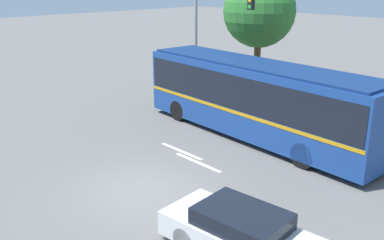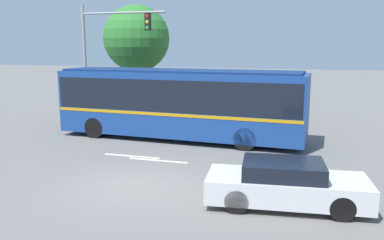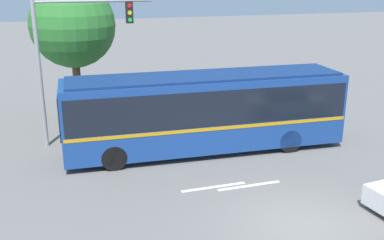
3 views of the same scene
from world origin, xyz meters
name	(u,v)px [view 3 (image 3 of 3)]	position (x,y,z in m)	size (l,w,h in m)	color
ground_plane	(301,225)	(0.00, 0.00, 0.00)	(140.00, 140.00, 0.00)	slate
city_bus	(205,108)	(-0.75, 6.71, 1.89)	(11.90, 3.10, 3.32)	navy
traffic_light_pole	(67,47)	(-6.08, 9.30, 4.33)	(4.99, 0.24, 6.68)	gray
flowering_hedge	(199,101)	(0.53, 11.35, 0.86)	(6.67, 1.35, 1.75)	#286028
street_tree_left	(73,25)	(-5.58, 12.77, 4.86)	(4.20, 4.20, 6.99)	brown
lane_stripe_near	(214,187)	(-1.64, 3.19, 0.01)	(2.40, 0.16, 0.01)	silver
lane_stripe_mid	(249,186)	(-0.38, 2.91, 0.01)	(2.40, 0.16, 0.01)	silver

